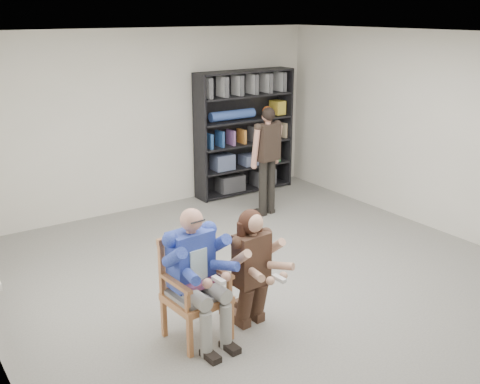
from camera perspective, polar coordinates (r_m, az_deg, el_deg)
room_shell at (r=6.02m, az=4.78°, el=2.03°), size 6.00×7.00×2.80m
floor at (r=6.54m, az=4.46°, el=-9.84°), size 6.00×7.00×0.01m
armchair at (r=5.43m, az=-4.45°, el=-9.90°), size 0.64×0.62×1.03m
seated_man at (r=5.36m, az=-4.49°, el=-8.45°), size 0.64×0.85×1.34m
kneeling_woman at (r=5.57m, az=1.39°, el=-7.96°), size 0.58×0.86×1.22m
bookshelf at (r=9.65m, az=0.46°, el=6.05°), size 1.80×0.38×2.10m
standing_man at (r=8.57m, az=2.79°, el=3.04°), size 0.55×0.35×1.68m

